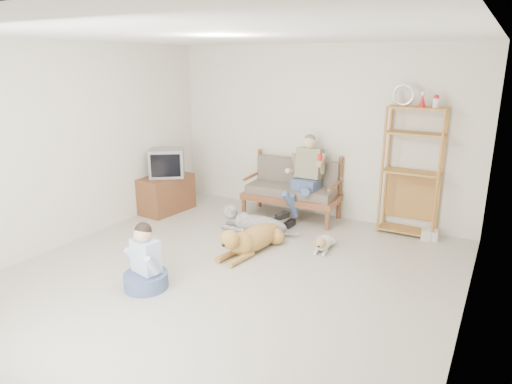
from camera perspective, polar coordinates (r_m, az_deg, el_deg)
The scene contains 16 objects.
floor at distance 5.42m, azimuth -3.92°, elevation -10.83°, with size 5.50×5.50×0.00m, color #BDB6A6.
ceiling at distance 4.83m, azimuth -4.57°, elevation 18.99°, with size 5.50×5.50×0.00m, color white.
wall_back at distance 7.36m, azimuth 7.76°, elevation 7.40°, with size 5.00×5.00×0.00m, color beige.
wall_left at distance 6.65m, azimuth -22.58°, elevation 5.36°, with size 5.50×5.50×0.00m, color beige.
wall_right at distance 4.17m, azimuth 25.78°, elevation -0.91°, with size 5.50×5.50×0.00m, color beige.
loveseat at distance 7.34m, azimuth 4.69°, elevation 0.55°, with size 1.54×0.79×0.95m.
man at distance 7.02m, azimuth 5.75°, elevation 1.01°, with size 0.52×0.74×1.20m.
etagere at distance 6.84m, azimuth 18.87°, elevation 2.55°, with size 0.82×0.36×2.15m.
book_stack at distance 6.95m, azimuth 20.87°, elevation -5.02°, with size 0.22×0.16×0.14m, color white.
tv_stand at distance 7.78m, azimuth -11.18°, elevation -0.22°, with size 0.59×0.95×0.60m.
crt_tv at distance 7.65m, azimuth -11.08°, elevation 3.61°, with size 0.70×0.68×0.46m.
wall_outlet at distance 8.11m, azimuth -0.78°, elevation 0.76°, with size 0.12×0.02×0.08m, color white.
golden_retriever at distance 6.06m, azimuth -0.65°, elevation -5.92°, with size 0.49×1.43×0.43m.
shaggy_dog at distance 6.76m, azimuth -0.47°, elevation -3.78°, with size 1.25×0.37×0.37m.
terrier at distance 6.20m, azimuth 8.40°, elevation -6.33°, with size 0.23×0.64×0.24m.
child at distance 5.26m, azimuth -13.66°, elevation -8.82°, with size 0.49×0.49×0.77m.
Camera 1 is at (2.68, -4.02, 2.47)m, focal length 32.00 mm.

